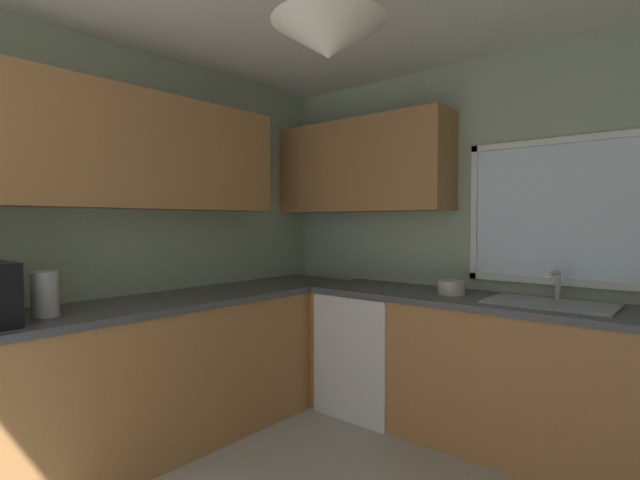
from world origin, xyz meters
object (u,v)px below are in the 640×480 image
kettle (45,294)px  sink_assembly (550,303)px  dishwasher (372,351)px  bowl (451,288)px

kettle → sink_assembly: kettle is taller
dishwasher → sink_assembly: size_ratio=1.27×
kettle → bowl: size_ratio=1.32×
kettle → bowl: bearing=58.0°
dishwasher → kettle: kettle is taller
sink_assembly → kettle: bearing=-132.7°
dishwasher → kettle: size_ratio=3.79×
bowl → dishwasher: bearing=-177.1°
dishwasher → sink_assembly: sink_assembly is taller
dishwasher → sink_assembly: (1.19, 0.04, 0.48)m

